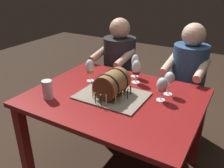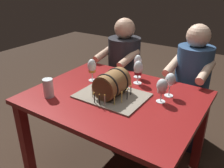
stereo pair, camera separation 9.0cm
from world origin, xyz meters
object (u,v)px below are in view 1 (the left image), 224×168
(dining_table, at_px, (115,108))
(wine_glass_white, at_px, (135,62))
(wine_glass_rose, at_px, (162,86))
(person_seated_right, at_px, (185,92))
(barrel_cake, at_px, (112,86))
(beer_pint, at_px, (48,90))
(person_seated_left, at_px, (119,77))
(wine_glass_amber, at_px, (90,67))
(wine_glass_red, at_px, (136,68))
(wine_glass_empty, at_px, (169,79))

(dining_table, height_order, wine_glass_white, wine_glass_white)
(wine_glass_rose, height_order, person_seated_right, person_seated_right)
(barrel_cake, distance_m, wine_glass_white, 0.43)
(beer_pint, xyz_separation_m, person_seated_left, (0.03, 1.01, -0.26))
(dining_table, xyz_separation_m, wine_glass_amber, (-0.31, 0.12, 0.23))
(wine_glass_red, bearing_deg, person_seated_left, 131.87)
(wine_glass_rose, xyz_separation_m, wine_glass_white, (-0.35, 0.30, 0.02))
(wine_glass_rose, distance_m, person_seated_left, 0.98)
(barrel_cake, xyz_separation_m, person_seated_left, (-0.35, 0.75, -0.28))
(dining_table, xyz_separation_m, beer_pint, (-0.39, -0.28, 0.17))
(wine_glass_white, bearing_deg, barrel_cake, -87.87)
(wine_glass_white, height_order, beer_pint, wine_glass_white)
(barrel_cake, xyz_separation_m, wine_glass_white, (-0.02, 0.42, 0.05))
(wine_glass_rose, bearing_deg, wine_glass_empty, 82.61)
(wine_glass_white, bearing_deg, person_seated_left, 135.39)
(dining_table, height_order, person_seated_right, person_seated_right)
(wine_glass_amber, distance_m, person_seated_left, 0.68)
(wine_glass_empty, distance_m, person_seated_left, 0.92)
(beer_pint, relative_size, person_seated_left, 0.12)
(wine_glass_amber, xyz_separation_m, person_seated_left, (-0.05, 0.60, -0.32))
(wine_glass_amber, bearing_deg, wine_glass_white, 44.27)
(dining_table, bearing_deg, wine_glass_rose, 16.76)
(dining_table, distance_m, person_seated_left, 0.82)
(barrel_cake, distance_m, wine_glass_empty, 0.42)
(wine_glass_red, xyz_separation_m, person_seated_right, (0.32, 0.44, -0.32))
(barrel_cake, height_order, wine_glass_empty, barrel_cake)
(dining_table, bearing_deg, beer_pint, -144.47)
(person_seated_left, height_order, person_seated_right, person_seated_right)
(wine_glass_white, xyz_separation_m, person_seated_left, (-0.33, 0.33, -0.33))
(wine_glass_rose, relative_size, person_seated_left, 0.15)
(wine_glass_empty, height_order, person_seated_right, person_seated_right)
(wine_glass_white, height_order, person_seated_left, person_seated_left)
(beer_pint, height_order, person_seated_right, person_seated_right)
(wine_glass_rose, height_order, beer_pint, wine_glass_rose)
(barrel_cake, bearing_deg, beer_pint, -146.30)
(wine_glass_red, height_order, wine_glass_empty, wine_glass_red)
(wine_glass_amber, relative_size, wine_glass_empty, 1.06)
(wine_glass_red, bearing_deg, wine_glass_amber, -154.69)
(wine_glass_white, xyz_separation_m, beer_pint, (-0.37, -0.68, -0.07))
(wine_glass_empty, relative_size, person_seated_left, 0.15)
(wine_glass_red, xyz_separation_m, wine_glass_white, (-0.06, 0.11, 0.01))
(person_seated_right, bearing_deg, wine_glass_amber, -137.89)
(beer_pint, bearing_deg, dining_table, 35.53)
(dining_table, height_order, barrel_cake, barrel_cake)
(beer_pint, distance_m, person_seated_left, 1.04)
(wine_glass_white, height_order, person_seated_right, person_seated_right)
(barrel_cake, relative_size, person_seated_right, 0.42)
(dining_table, relative_size, wine_glass_red, 6.40)
(dining_table, relative_size, beer_pint, 9.02)
(wine_glass_red, distance_m, wine_glass_empty, 0.31)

